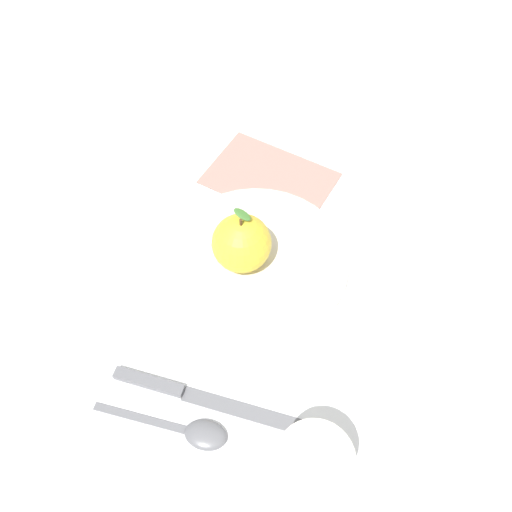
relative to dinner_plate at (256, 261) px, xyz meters
name	(u,v)px	position (x,y,z in m)	size (l,w,h in m)	color
ground_plane	(238,287)	(-0.04, 0.02, -0.01)	(2.40, 2.40, 0.00)	silver
dinner_plate	(256,261)	(0.00, 0.00, 0.00)	(0.25, 0.25, 0.01)	silver
apple	(240,243)	(-0.01, 0.02, 0.04)	(0.08, 0.08, 0.09)	gold
cup	(313,468)	(-0.26, -0.10, 0.04)	(0.08, 0.08, 0.08)	silver
knife	(188,394)	(-0.19, 0.05, 0.00)	(0.04, 0.23, 0.01)	#59595E
spoon	(194,432)	(-0.23, 0.03, 0.00)	(0.04, 0.16, 0.01)	#59595E
linen_napkin	(270,178)	(0.16, 0.00, -0.01)	(0.12, 0.18, 0.00)	gray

